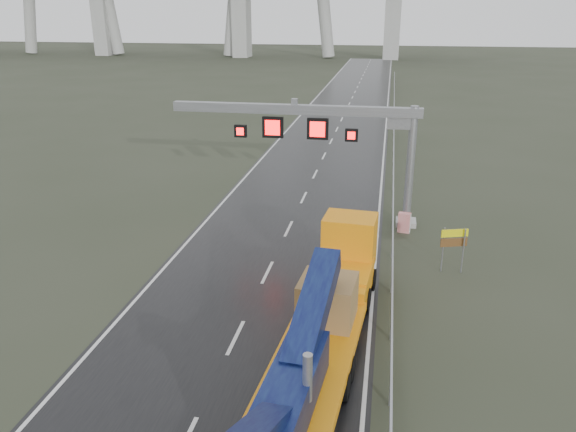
% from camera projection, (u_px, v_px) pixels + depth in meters
% --- Properties ---
extents(ground, '(400.00, 400.00, 0.00)m').
position_uv_depth(ground, '(204.00, 403.00, 18.68)').
color(ground, '#2F3424').
rests_on(ground, ground).
extents(road, '(11.00, 200.00, 0.02)m').
position_uv_depth(road, '(331.00, 141.00, 55.61)').
color(road, black).
rests_on(road, ground).
extents(guardrail, '(0.20, 140.00, 1.40)m').
position_uv_depth(guardrail, '(394.00, 163.00, 45.13)').
color(guardrail, '#91949A').
rests_on(guardrail, ground).
extents(sign_gantry, '(14.90, 1.20, 7.42)m').
position_uv_depth(sign_gantry, '(330.00, 131.00, 33.00)').
color(sign_gantry, '#A6A6A2').
rests_on(sign_gantry, ground).
extents(heavy_haul_truck, '(4.04, 18.08, 4.21)m').
position_uv_depth(heavy_haul_truck, '(321.00, 323.00, 20.31)').
color(heavy_haul_truck, orange).
rests_on(heavy_haul_truck, ground).
extents(exit_sign_pair, '(1.31, 0.46, 2.33)m').
position_uv_depth(exit_sign_pair, '(454.00, 242.00, 27.46)').
color(exit_sign_pair, gray).
rests_on(exit_sign_pair, ground).
extents(striped_barrier, '(0.76, 0.50, 1.19)m').
position_uv_depth(striped_barrier, '(404.00, 223.00, 32.81)').
color(striped_barrier, red).
rests_on(striped_barrier, ground).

